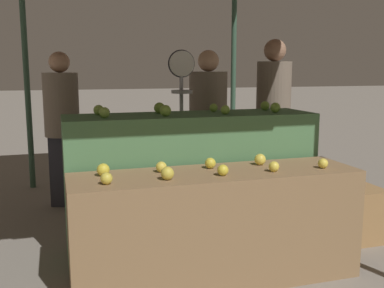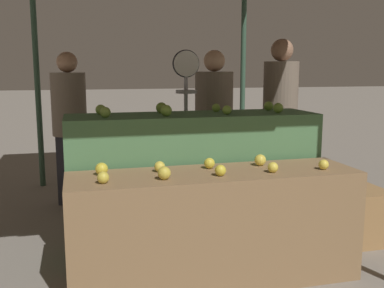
{
  "view_description": "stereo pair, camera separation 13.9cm",
  "coord_description": "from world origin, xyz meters",
  "px_view_note": "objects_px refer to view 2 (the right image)",
  "views": [
    {
      "loc": [
        -1.04,
        -2.81,
        1.48
      ],
      "look_at": [
        -0.09,
        0.3,
        0.93
      ],
      "focal_mm": 42.0,
      "sensor_mm": 36.0,
      "label": 1
    },
    {
      "loc": [
        -0.91,
        -2.85,
        1.48
      ],
      "look_at": [
        -0.09,
        0.3,
        0.93
      ],
      "focal_mm": 42.0,
      "sensor_mm": 36.0,
      "label": 2
    }
  ],
  "objects_px": {
    "produce_scale": "(186,100)",
    "person_customer_left": "(70,118)",
    "wooden_crate_side": "(357,215)",
    "person_vendor_at_scale": "(214,120)",
    "person_customer_right": "(280,111)"
  },
  "relations": [
    {
      "from": "produce_scale",
      "to": "person_customer_left",
      "type": "height_order",
      "value": "person_customer_left"
    },
    {
      "from": "person_customer_left",
      "to": "produce_scale",
      "type": "bearing_deg",
      "value": 161.1
    },
    {
      "from": "person_customer_left",
      "to": "wooden_crate_side",
      "type": "relative_size",
      "value": 3.59
    },
    {
      "from": "person_vendor_at_scale",
      "to": "person_customer_right",
      "type": "xyz_separation_m",
      "value": [
        0.73,
        -0.05,
        0.08
      ]
    },
    {
      "from": "produce_scale",
      "to": "person_vendor_at_scale",
      "type": "height_order",
      "value": "person_vendor_at_scale"
    },
    {
      "from": "person_customer_right",
      "to": "wooden_crate_side",
      "type": "height_order",
      "value": "person_customer_right"
    },
    {
      "from": "wooden_crate_side",
      "to": "person_customer_left",
      "type": "bearing_deg",
      "value": 143.75
    },
    {
      "from": "produce_scale",
      "to": "wooden_crate_side",
      "type": "bearing_deg",
      "value": -34.2
    },
    {
      "from": "produce_scale",
      "to": "person_customer_right",
      "type": "relative_size",
      "value": 0.92
    },
    {
      "from": "person_customer_right",
      "to": "wooden_crate_side",
      "type": "bearing_deg",
      "value": 110.9
    },
    {
      "from": "person_vendor_at_scale",
      "to": "wooden_crate_side",
      "type": "relative_size",
      "value": 3.62
    },
    {
      "from": "person_vendor_at_scale",
      "to": "wooden_crate_side",
      "type": "distance_m",
      "value": 1.69
    },
    {
      "from": "produce_scale",
      "to": "person_customer_left",
      "type": "xyz_separation_m",
      "value": [
        -1.08,
        0.86,
        -0.24
      ]
    },
    {
      "from": "produce_scale",
      "to": "wooden_crate_side",
      "type": "distance_m",
      "value": 1.84
    },
    {
      "from": "person_customer_right",
      "to": "wooden_crate_side",
      "type": "xyz_separation_m",
      "value": [
        0.19,
        -1.18,
        -0.8
      ]
    }
  ]
}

